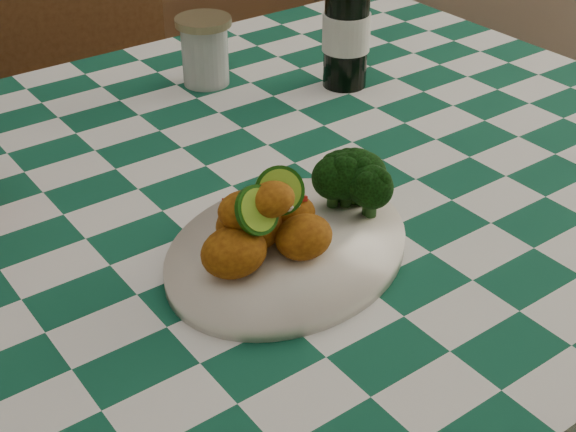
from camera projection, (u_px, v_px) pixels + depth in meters
dining_table at (185, 430)px, 1.21m from camera, size 1.66×1.06×0.79m
plate at (288, 250)px, 0.91m from camera, size 0.37×0.33×0.02m
fried_chicken_pile at (268, 218)px, 0.86m from camera, size 0.14×0.10×0.09m
broccoli_side at (352, 185)px, 0.94m from camera, size 0.09×0.09×0.07m
mason_jar at (205, 51)px, 1.29m from camera, size 0.09×0.09×0.11m
beer_bottle at (347, 9)px, 1.25m from camera, size 0.08×0.08×0.25m
wooden_chair_right at (118, 164)px, 1.74m from camera, size 0.45×0.47×0.93m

